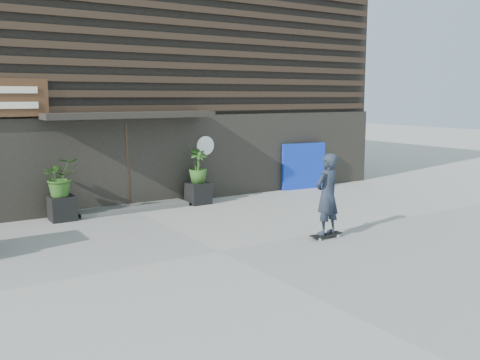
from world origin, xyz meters
TOP-DOWN VIEW (x-y plane):
  - ground at (0.00, 0.00)m, footprint 80.00×80.00m
  - entrance_step at (0.00, 4.60)m, footprint 3.00×0.80m
  - planter_pot_left at (-1.90, 4.40)m, footprint 0.60×0.60m
  - bamboo_left at (-1.90, 4.40)m, footprint 0.86×0.75m
  - planter_pot_right at (1.90, 4.40)m, footprint 0.60×0.60m
  - bamboo_right at (1.90, 4.40)m, footprint 0.54×0.54m
  - blue_tarp at (6.00, 4.70)m, footprint 1.61×0.28m
  - building at (-0.00, 9.96)m, footprint 18.00×11.00m
  - skateboarder at (2.44, -0.40)m, footprint 0.78×0.52m

SIDE VIEW (x-z plane):
  - ground at x=0.00m, z-range 0.00..0.00m
  - entrance_step at x=0.00m, z-range 0.00..0.12m
  - planter_pot_left at x=-1.90m, z-range 0.00..0.60m
  - planter_pot_right at x=1.90m, z-range 0.00..0.60m
  - blue_tarp at x=6.00m, z-range 0.00..1.51m
  - skateboarder at x=2.44m, z-range 0.04..1.88m
  - bamboo_left at x=-1.90m, z-range 0.60..1.56m
  - bamboo_right at x=1.90m, z-range 0.60..1.56m
  - building at x=0.00m, z-range -0.01..7.99m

